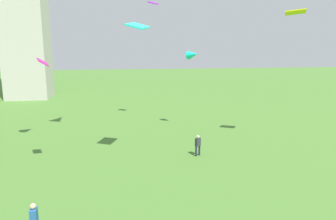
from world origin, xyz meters
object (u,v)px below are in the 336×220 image
person_2 (198,144)px  kite_flying_2 (295,12)px  kite_flying_7 (138,26)px  kite_flying_8 (153,3)px  kite_flying_6 (193,55)px  person_0 (34,220)px  kite_flying_3 (43,62)px

person_2 → kite_flying_2: 12.65m
person_2 → kite_flying_2: size_ratio=0.86×
person_2 → kite_flying_2: kite_flying_2 is taller
kite_flying_7 → kite_flying_8: 12.45m
kite_flying_6 → kite_flying_7: kite_flying_7 is taller
person_0 → kite_flying_2: size_ratio=0.93×
kite_flying_2 → kite_flying_6: bearing=-12.0°
kite_flying_3 → kite_flying_8: 15.84m
kite_flying_2 → person_2: bearing=41.3°
person_0 → kite_flying_7: 12.79m
person_0 → kite_flying_3: size_ratio=1.53×
kite_flying_3 → person_0: bearing=168.8°
kite_flying_2 → kite_flying_3: 18.70m
person_2 → kite_flying_7: (-4.28, -0.48, 8.31)m
kite_flying_6 → person_0: bearing=-157.5°
kite_flying_2 → kite_flying_3: kite_flying_2 is taller
kite_flying_7 → kite_flying_8: size_ratio=1.66×
person_2 → kite_flying_8: bearing=-111.8°
person_2 → kite_flying_7: 9.37m
person_2 → person_0: bearing=13.0°
kite_flying_2 → kite_flying_6: size_ratio=1.25×
kite_flying_3 → kite_flying_2: bearing=-99.1°
kite_flying_7 → kite_flying_2: bearing=123.7°
kite_flying_3 → kite_flying_7: 6.30m
kite_flying_7 → person_0: bearing=-6.7°
person_0 → kite_flying_6: size_ratio=1.17×
person_0 → person_2: (9.26, 8.91, -0.08)m
kite_flying_3 → kite_flying_7: bearing=-102.0°
person_0 → kite_flying_3: 9.93m
kite_flying_2 → kite_flying_3: (-18.16, -2.69, -3.56)m
kite_flying_7 → kite_flying_3: bearing=-60.6°
person_0 → person_2: size_ratio=1.09×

